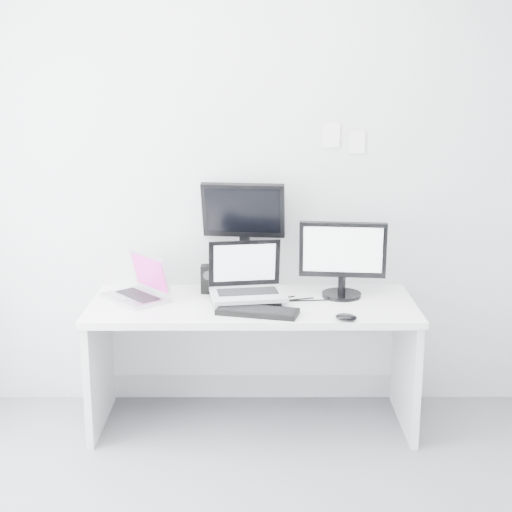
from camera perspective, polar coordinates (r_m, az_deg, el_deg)
The scene contains 11 objects.
back_wall at distance 4.33m, azimuth -0.27°, elevation 5.68°, with size 3.60×3.60×0.00m, color silver.
desk at distance 4.26m, azimuth -0.27°, elevation -8.26°, with size 1.80×0.70×0.73m, color white.
macbook at distance 4.20m, azimuth -9.26°, elevation -1.59°, with size 0.35×0.27×0.27m, color #B4B3B9.
speaker at distance 4.30m, azimuth -3.69°, elevation -1.77°, with size 0.08×0.08×0.16m, color black.
dell_laptop at distance 4.08m, azimuth -0.63°, elevation -1.31°, with size 0.40×0.31×0.34m, color silver.
rear_monitor at distance 4.33m, azimuth -0.93°, elevation 1.68°, with size 0.48×0.17×0.65m, color black.
samsung_monitor at distance 4.20m, azimuth 6.63°, elevation -0.19°, with size 0.49×0.22×0.45m, color black.
keyboard at distance 3.93m, azimuth 0.12°, elevation -4.28°, with size 0.43×0.15×0.03m, color black.
mouse at distance 3.86m, azimuth 6.92°, elevation -4.66°, with size 0.11×0.07×0.04m, color black.
wall_note_0 at distance 4.32m, azimuth 5.78°, elevation 9.19°, with size 0.10×0.00×0.14m, color white.
wall_note_1 at distance 4.34m, azimuth 7.76°, elevation 8.62°, with size 0.09×0.00×0.13m, color white.
Camera 1 is at (0.01, -2.69, 1.98)m, focal length 52.28 mm.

